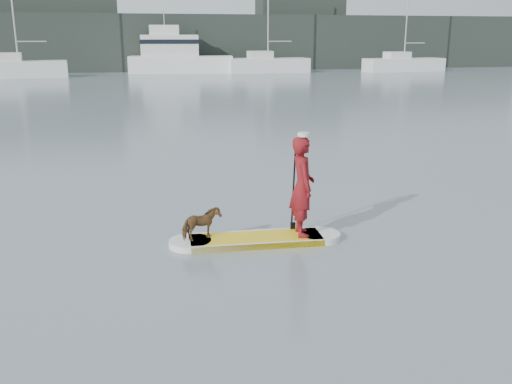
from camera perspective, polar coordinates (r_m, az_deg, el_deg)
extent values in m
plane|color=slate|center=(14.22, 0.50, -0.15)|extent=(140.00, 140.00, 0.00)
cube|color=yellow|center=(10.89, 0.00, -4.77)|extent=(2.55, 0.99, 0.12)
cylinder|color=silver|center=(10.78, -6.60, -5.10)|extent=(0.80, 0.80, 0.12)
cylinder|color=silver|center=(11.14, 6.38, -4.40)|extent=(0.80, 0.80, 0.12)
cube|color=silver|center=(11.24, -0.29, -4.13)|extent=(2.50, 0.25, 0.12)
cube|color=silver|center=(10.55, 0.31, -5.46)|extent=(2.50, 0.25, 0.12)
imported|color=maroon|center=(10.75, 4.65, 0.56)|extent=(0.52, 0.73, 1.90)
cylinder|color=silver|center=(10.54, 4.76, 5.76)|extent=(0.22, 0.22, 0.07)
imported|color=#52351C|center=(10.67, -5.50, -3.21)|extent=(0.79, 0.55, 0.61)
cylinder|color=black|center=(11.05, 3.78, 0.60)|extent=(0.06, 0.30, 1.89)
cube|color=black|center=(11.31, 3.70, -3.81)|extent=(0.10, 0.03, 0.32)
cube|color=silver|center=(57.93, -22.60, 11.25)|extent=(8.69, 3.68, 1.52)
cube|color=silver|center=(57.93, -23.57, 12.28)|extent=(2.56, 2.21, 0.76)
cylinder|color=#B7B7BC|center=(57.92, -23.24, 17.22)|extent=(0.15, 0.15, 10.61)
cylinder|color=#B7B7BC|center=(57.80, -21.54, 13.83)|extent=(2.60, 0.38, 0.11)
cube|color=silver|center=(61.03, 1.20, 12.54)|extent=(8.58, 3.04, 1.49)
cube|color=silver|center=(60.75, 0.41, 13.58)|extent=(2.44, 2.01, 0.74)
cylinder|color=#B7B7BC|center=(61.03, 1.23, 18.32)|extent=(0.15, 0.15, 10.83)
cylinder|color=#B7B7BC|center=(61.33, 2.39, 14.82)|extent=(2.55, 0.19, 0.11)
cube|color=silver|center=(65.13, 14.55, 12.20)|extent=(8.94, 3.23, 1.40)
cube|color=silver|center=(64.63, 13.93, 13.15)|extent=(2.58, 1.99, 0.70)
cylinder|color=#B7B7BC|center=(65.14, 14.95, 17.89)|extent=(0.14, 0.14, 11.56)
cylinder|color=#B7B7BC|center=(65.69, 15.60, 14.16)|extent=(2.39, 0.27, 0.10)
cube|color=silver|center=(61.14, -7.49, 12.53)|extent=(10.91, 4.65, 1.73)
cube|color=silver|center=(61.12, -8.57, 14.30)|extent=(6.11, 3.36, 2.11)
cube|color=silver|center=(61.14, -9.15, 15.72)|extent=(3.17, 2.18, 0.96)
cube|color=black|center=(61.11, -8.59, 14.66)|extent=(6.22, 3.44, 0.43)
cylinder|color=#B7B7BC|center=(61.16, -9.20, 16.88)|extent=(0.10, 0.10, 1.54)
cube|color=black|center=(66.39, -10.83, 14.46)|extent=(90.00, 6.00, 6.00)
cube|color=black|center=(67.64, -19.73, 15.14)|extent=(14.00, 4.00, 9.00)
cube|color=black|center=(70.59, 4.39, 15.53)|extent=(10.00, 4.00, 8.00)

